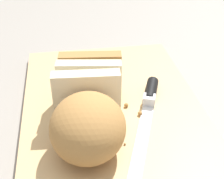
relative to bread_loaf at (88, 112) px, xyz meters
name	(u,v)px	position (x,y,z in m)	size (l,w,h in m)	color
ground_plane	(112,111)	(0.08, -0.05, -0.06)	(3.00, 3.00, 0.00)	gray
cutting_board	(112,107)	(0.08, -0.05, -0.05)	(0.44, 0.32, 0.02)	tan
bread_loaf	(88,112)	(0.00, 0.00, 0.00)	(0.23, 0.14, 0.09)	#A8753D
bread_knife	(148,106)	(0.05, -0.11, -0.04)	(0.29, 0.13, 0.02)	silver
crumb_near_knife	(140,113)	(0.03, -0.09, -0.04)	(0.01, 0.01, 0.01)	#A8753D
crumb_near_loaf	(87,107)	(0.07, 0.00, -0.04)	(0.01, 0.01, 0.01)	#A8753D
crumb_stray_left	(128,144)	(-0.03, -0.05, -0.04)	(0.00, 0.00, 0.00)	#A8753D
crumb_stray_right	(126,105)	(0.06, -0.07, -0.04)	(0.01, 0.01, 0.01)	#A8753D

